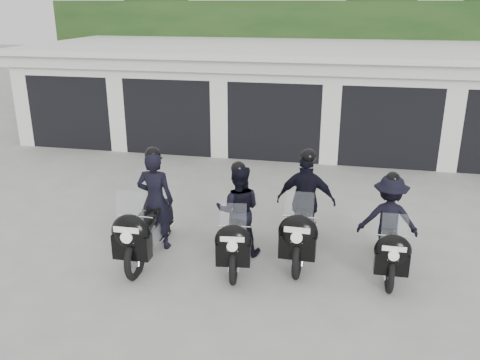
% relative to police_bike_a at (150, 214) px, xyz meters
% --- Properties ---
extents(ground, '(80.00, 80.00, 0.00)m').
position_rel_police_bike_a_xyz_m(ground, '(1.28, 0.58, -0.78)').
color(ground, '#A1A09B').
rests_on(ground, ground).
extents(garage_block, '(16.40, 6.80, 2.96)m').
position_rel_police_bike_a_xyz_m(garage_block, '(1.28, 8.64, 0.64)').
color(garage_block, silver).
rests_on(garage_block, ground).
extents(background_vegetation, '(20.00, 3.90, 5.80)m').
position_rel_police_bike_a_xyz_m(background_vegetation, '(1.65, 13.50, 1.99)').
color(background_vegetation, '#173312').
rests_on(background_vegetation, ground).
extents(police_bike_a, '(0.69, 2.26, 1.97)m').
position_rel_police_bike_a_xyz_m(police_bike_a, '(0.00, 0.00, 0.00)').
color(police_bike_a, black).
rests_on(police_bike_a, ground).
extents(police_bike_b, '(0.89, 2.03, 1.77)m').
position_rel_police_bike_a_xyz_m(police_bike_b, '(1.52, 0.20, -0.03)').
color(police_bike_b, black).
rests_on(police_bike_b, ground).
extents(police_bike_c, '(1.06, 2.22, 1.93)m').
position_rel_police_bike_a_xyz_m(police_bike_c, '(2.63, 0.68, 0.04)').
color(police_bike_c, black).
rests_on(police_bike_c, ground).
extents(police_bike_d, '(1.02, 1.94, 1.69)m').
position_rel_police_bike_a_xyz_m(police_bike_d, '(4.06, 0.45, -0.06)').
color(police_bike_d, black).
rests_on(police_bike_d, ground).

